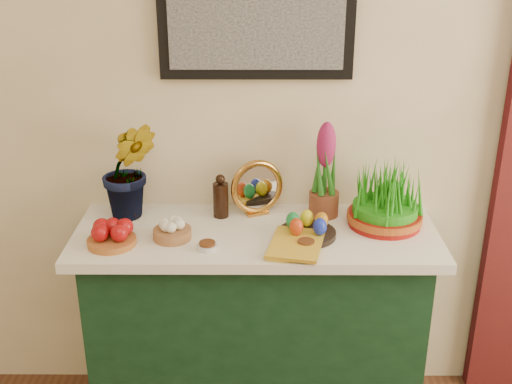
% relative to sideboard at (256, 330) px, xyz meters
% --- Properties ---
extents(sideboard, '(1.30, 0.45, 0.85)m').
position_rel_sideboard_xyz_m(sideboard, '(0.00, 0.00, 0.00)').
color(sideboard, '#153B20').
rests_on(sideboard, ground).
extents(tablecloth, '(1.40, 0.55, 0.04)m').
position_rel_sideboard_xyz_m(tablecloth, '(0.00, 0.00, 0.45)').
color(tablecloth, white).
rests_on(tablecloth, sideboard).
extents(hyacinth_green, '(0.29, 0.26, 0.53)m').
position_rel_sideboard_xyz_m(hyacinth_green, '(-0.50, 0.12, 0.73)').
color(hyacinth_green, '#276F1C').
rests_on(hyacinth_green, tablecloth).
extents(apple_bowl, '(0.24, 0.24, 0.09)m').
position_rel_sideboard_xyz_m(apple_bowl, '(-0.53, -0.13, 0.50)').
color(apple_bowl, '#A95E28').
rests_on(apple_bowl, tablecloth).
extents(garlic_basket, '(0.16, 0.16, 0.08)m').
position_rel_sideboard_xyz_m(garlic_basket, '(-0.31, -0.07, 0.50)').
color(garlic_basket, '#A36C42').
rests_on(garlic_basket, tablecloth).
extents(vinegar_cruet, '(0.06, 0.06, 0.18)m').
position_rel_sideboard_xyz_m(vinegar_cruet, '(-0.14, 0.13, 0.54)').
color(vinegar_cruet, black).
rests_on(vinegar_cruet, tablecloth).
extents(mirror, '(0.23, 0.14, 0.23)m').
position_rel_sideboard_xyz_m(mirror, '(0.00, 0.16, 0.57)').
color(mirror, '#BB7F33').
rests_on(mirror, tablecloth).
extents(book, '(0.22, 0.28, 0.03)m').
position_rel_sideboard_xyz_m(book, '(0.05, -0.13, 0.48)').
color(book, gold).
rests_on(book, tablecloth).
extents(spice_dish_left, '(0.07, 0.07, 0.03)m').
position_rel_sideboard_xyz_m(spice_dish_left, '(-0.18, -0.16, 0.48)').
color(spice_dish_left, silver).
rests_on(spice_dish_left, tablecloth).
extents(spice_dish_right, '(0.08, 0.08, 0.03)m').
position_rel_sideboard_xyz_m(spice_dish_right, '(0.18, -0.15, 0.48)').
color(spice_dish_right, silver).
rests_on(spice_dish_right, tablecloth).
extents(egg_plate, '(0.28, 0.28, 0.09)m').
position_rel_sideboard_xyz_m(egg_plate, '(0.19, -0.05, 0.50)').
color(egg_plate, black).
rests_on(egg_plate, tablecloth).
extents(hyacinth_pink, '(0.12, 0.12, 0.39)m').
position_rel_sideboard_xyz_m(hyacinth_pink, '(0.27, 0.14, 0.64)').
color(hyacinth_pink, brown).
rests_on(hyacinth_pink, tablecloth).
extents(wheatgrass_sabzeh, '(0.29, 0.29, 0.24)m').
position_rel_sideboard_xyz_m(wheatgrass_sabzeh, '(0.50, 0.05, 0.57)').
color(wheatgrass_sabzeh, maroon).
rests_on(wheatgrass_sabzeh, tablecloth).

